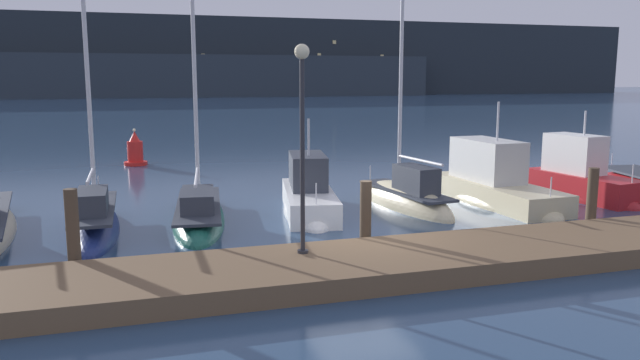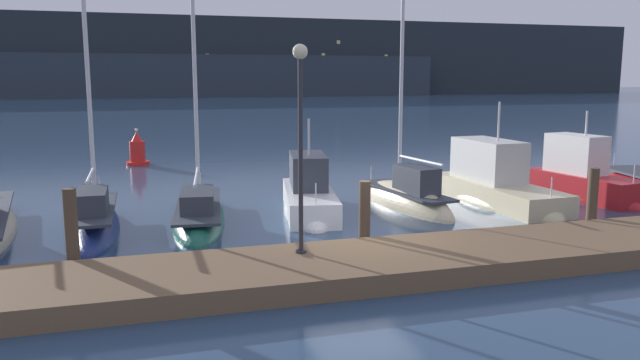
{
  "view_description": "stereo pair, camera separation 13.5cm",
  "coord_description": "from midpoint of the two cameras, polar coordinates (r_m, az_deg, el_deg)",
  "views": [
    {
      "loc": [
        -5.4,
        -13.99,
        4.24
      ],
      "look_at": [
        0.0,
        3.53,
        1.2
      ],
      "focal_mm": 35.0,
      "sensor_mm": 36.0,
      "label": 1
    },
    {
      "loc": [
        -5.27,
        -14.02,
        4.24
      ],
      "look_at": [
        0.0,
        3.53,
        1.2
      ],
      "focal_mm": 35.0,
      "sensor_mm": 36.0,
      "label": 2
    }
  ],
  "objects": [
    {
      "name": "ground_plane",
      "position": [
        15.57,
        4.01,
        -6.4
      ],
      "size": [
        400.0,
        400.0,
        0.0
      ],
      "primitive_type": "plane",
      "color": "navy"
    },
    {
      "name": "dock",
      "position": [
        13.85,
        6.78,
        -7.5
      ],
      "size": [
        32.62,
        2.8,
        0.45
      ],
      "primitive_type": "cube",
      "color": "brown",
      "rests_on": "ground"
    },
    {
      "name": "mooring_pile_1",
      "position": [
        14.22,
        -21.49,
        -4.56
      ],
      "size": [
        0.28,
        0.28,
        1.93
      ],
      "primitive_type": "cylinder",
      "color": "#4C3D2D",
      "rests_on": "ground"
    },
    {
      "name": "mooring_pile_2",
      "position": [
        15.15,
        4.35,
        -3.4
      ],
      "size": [
        0.28,
        0.28,
        1.77
      ],
      "primitive_type": "cylinder",
      "color": "#4C3D2D",
      "rests_on": "ground"
    },
    {
      "name": "mooring_pile_3",
      "position": [
        18.54,
        23.82,
        -1.76
      ],
      "size": [
        0.28,
        0.28,
        1.8
      ],
      "primitive_type": "cylinder",
      "color": "#4C3D2D",
      "rests_on": "ground"
    },
    {
      "name": "sailboat_berth_3",
      "position": [
        18.34,
        -19.63,
        -4.01
      ],
      "size": [
        1.31,
        5.65,
        7.31
      ],
      "color": "navy",
      "rests_on": "ground"
    },
    {
      "name": "sailboat_berth_4",
      "position": [
        18.89,
        -10.81,
        -3.33
      ],
      "size": [
        2.3,
        6.63,
        10.37
      ],
      "color": "#195647",
      "rests_on": "ground"
    },
    {
      "name": "motorboat_berth_5",
      "position": [
        19.7,
        -0.8,
        -2.17
      ],
      "size": [
        2.58,
        5.5,
        3.61
      ],
      "color": "white",
      "rests_on": "ground"
    },
    {
      "name": "sailboat_berth_6",
      "position": [
        20.68,
        8.07,
        -2.11
      ],
      "size": [
        1.9,
        5.38,
        8.29
      ],
      "color": "beige",
      "rests_on": "ground"
    },
    {
      "name": "motorboat_berth_7",
      "position": [
        22.02,
        15.93,
        -1.13
      ],
      "size": [
        2.19,
        6.41,
        4.08
      ],
      "color": "beige",
      "rests_on": "ground"
    },
    {
      "name": "motorboat_berth_8",
      "position": [
        23.81,
        23.0,
        -0.59
      ],
      "size": [
        2.21,
        4.81,
        3.67
      ],
      "color": "red",
      "rests_on": "ground"
    },
    {
      "name": "channel_buoy",
      "position": [
        31.6,
        -16.24,
        2.51
      ],
      "size": [
        1.1,
        1.1,
        1.78
      ],
      "color": "red",
      "rests_on": "ground"
    },
    {
      "name": "dock_lamppost",
      "position": [
        13.18,
        -1.51,
        5.76
      ],
      "size": [
        0.32,
        0.32,
        4.46
      ],
      "color": "#2D2D33",
      "rests_on": "dock"
    },
    {
      "name": "hillside_backdrop",
      "position": [
        144.63,
        -15.6,
        10.54
      ],
      "size": [
        240.0,
        23.0,
        17.23
      ],
      "color": "#232B33",
      "rests_on": "ground"
    }
  ]
}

